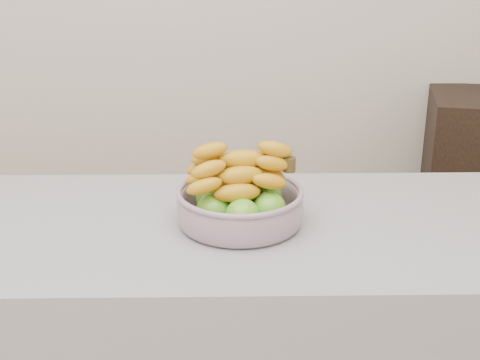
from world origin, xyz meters
name	(u,v)px	position (x,y,z in m)	size (l,w,h in m)	color
fruit_bowl	(240,201)	(0.25, 0.68, 0.95)	(0.27, 0.27, 0.17)	#A7B5C9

